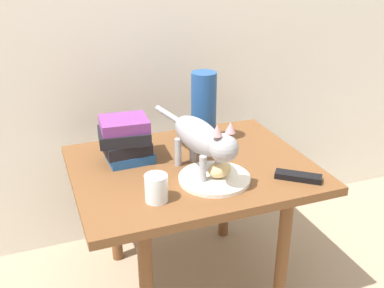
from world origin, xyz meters
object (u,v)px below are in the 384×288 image
(plate, at_px, (214,178))
(green_vase, at_px, (204,108))
(cat, at_px, (202,139))
(tv_remote, at_px, (298,177))
(side_table, at_px, (192,181))
(candle_jar, at_px, (156,189))
(book_stack, at_px, (126,139))
(bread_roll, at_px, (220,170))

(plate, xyz_separation_m, green_vase, (0.08, 0.30, 0.13))
(cat, height_order, tv_remote, cat)
(side_table, relative_size, candle_jar, 9.66)
(book_stack, distance_m, green_vase, 0.32)
(bread_roll, bearing_deg, plate, 156.10)
(plate, distance_m, tv_remote, 0.27)
(bread_roll, xyz_separation_m, tv_remote, (0.24, -0.08, -0.03))
(cat, xyz_separation_m, green_vase, (0.11, 0.25, 0.01))
(side_table, bearing_deg, tv_remote, -37.39)
(side_table, bearing_deg, bread_roll, -72.21)
(side_table, height_order, candle_jar, candle_jar)
(side_table, bearing_deg, candle_jar, -134.81)
(tv_remote, bearing_deg, book_stack, -175.88)
(side_table, xyz_separation_m, bread_roll, (0.04, -0.14, 0.10))
(green_vase, height_order, tv_remote, green_vase)
(side_table, distance_m, book_stack, 0.28)
(plate, bearing_deg, book_stack, 133.32)
(cat, bearing_deg, candle_jar, -151.31)
(plate, height_order, green_vase, green_vase)
(green_vase, relative_size, tv_remote, 1.85)
(side_table, distance_m, tv_remote, 0.37)
(green_vase, xyz_separation_m, candle_jar, (-0.29, -0.35, -0.10))
(side_table, bearing_deg, book_stack, 150.15)
(side_table, bearing_deg, cat, -87.90)
(bread_roll, relative_size, cat, 0.17)
(candle_jar, distance_m, tv_remote, 0.47)
(side_table, bearing_deg, plate, -77.39)
(book_stack, bearing_deg, tv_remote, -34.43)
(plate, xyz_separation_m, bread_roll, (0.01, -0.01, 0.03))
(book_stack, distance_m, candle_jar, 0.31)
(book_stack, relative_size, tv_remote, 1.26)
(plate, height_order, book_stack, book_stack)
(cat, height_order, green_vase, green_vase)
(bread_roll, xyz_separation_m, candle_jar, (-0.23, -0.05, -0.00))
(green_vase, distance_m, candle_jar, 0.47)
(side_table, relative_size, cat, 1.73)
(plate, relative_size, green_vase, 0.85)
(book_stack, height_order, candle_jar, book_stack)
(side_table, height_order, bread_roll, bread_roll)
(side_table, bearing_deg, green_vase, 56.78)
(cat, distance_m, book_stack, 0.29)
(tv_remote, bearing_deg, bread_roll, -160.38)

